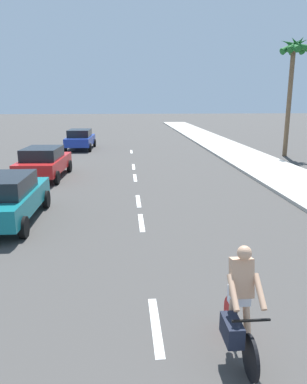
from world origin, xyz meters
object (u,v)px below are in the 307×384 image
at_px(parked_car_teal, 5,197).
at_px(palm_tree_far, 293,59).
at_px(parked_car_red, 44,162).
at_px(parked_car_blue, 80,139).
at_px(cyclist, 239,308).

relative_size(parked_car_teal, palm_tree_far, 0.57).
xyz_separation_m(parked_car_red, parked_car_blue, (0.58, 11.00, -0.00)).
bearing_deg(parked_car_blue, parked_car_teal, -89.04).
bearing_deg(palm_tree_far, parked_car_blue, 162.12).
relative_size(parked_car_teal, parked_car_blue, 1.01).
xyz_separation_m(parked_car_red, palm_tree_far, (15.25, 6.27, 5.64)).
xyz_separation_m(cyclist, palm_tree_far, (9.48, 20.25, 5.66)).
distance_m(cyclist, parked_car_red, 15.13).
bearing_deg(palm_tree_far, parked_car_red, -157.65).
distance_m(parked_car_teal, palm_tree_far, 20.86).
relative_size(cyclist, parked_car_teal, 0.40).
height_order(parked_car_blue, palm_tree_far, palm_tree_far).
bearing_deg(parked_car_red, cyclist, -64.65).
distance_m(cyclist, parked_car_teal, 8.93).
bearing_deg(parked_car_teal, palm_tree_far, 41.96).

